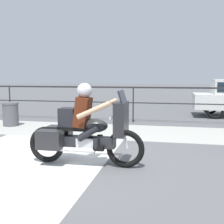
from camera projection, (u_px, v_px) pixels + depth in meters
The scene contains 6 objects.
ground_plane at pixel (96, 165), 5.44m from camera, with size 120.00×120.00×0.00m, color #565659.
sidewalk_band at pixel (125, 132), 8.73m from camera, with size 44.00×2.40×0.01m, color #A8A59E.
crosswalk_band at pixel (17, 163), 5.57m from camera, with size 3.45×6.00×0.01m, color silver.
fence_railing at pixel (133, 94), 10.40m from camera, with size 36.00×0.05×1.33m.
motorcycle at pixel (84, 130), 5.39m from camera, with size 2.32×0.76×1.59m.
trash_bin at pixel (11, 114), 9.68m from camera, with size 0.55×0.55×0.81m.
Camera 1 is at (1.40, -5.08, 1.72)m, focal length 45.00 mm.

